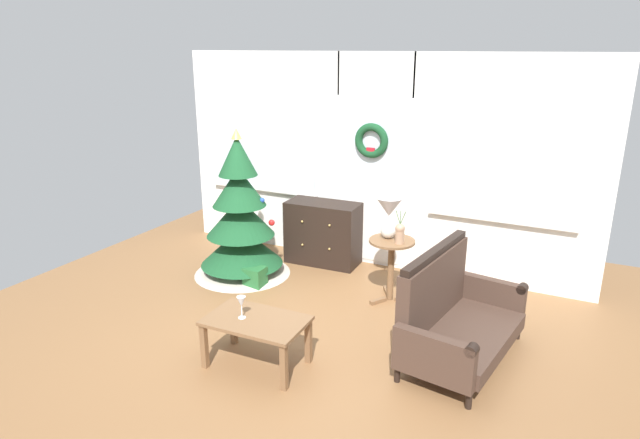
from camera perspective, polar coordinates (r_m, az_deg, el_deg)
name	(u,v)px	position (r m, az deg, el deg)	size (l,w,h in m)	color
ground_plane	(289,336)	(5.27, -3.24, -12.00)	(6.76, 6.76, 0.00)	brown
back_wall_with_door	(374,162)	(6.60, 5.61, 6.02)	(5.20, 0.19, 2.55)	white
christmas_tree	(241,225)	(6.44, -8.30, -0.55)	(1.14, 1.14, 1.74)	#4C331E
dresser_cabinet	(323,233)	(6.78, 0.32, -1.40)	(0.92, 0.47, 0.78)	black
settee_sofa	(453,316)	(4.93, 13.67, -9.80)	(0.89, 1.46, 0.96)	black
side_table	(391,257)	(5.81, 7.45, -3.95)	(0.50, 0.48, 0.68)	brown
table_lamp	(389,212)	(5.70, 7.21, 0.77)	(0.28, 0.28, 0.44)	silver
flower_vase	(400,232)	(5.62, 8.33, -1.35)	(0.11, 0.10, 0.35)	tan
coffee_table	(256,326)	(4.69, -6.69, -10.99)	(0.86, 0.55, 0.43)	brown
wine_glass	(241,303)	(4.63, -8.21, -8.58)	(0.08, 0.08, 0.20)	silver
gift_box	(255,277)	(6.26, -6.81, -5.94)	(0.22, 0.20, 0.22)	#266633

